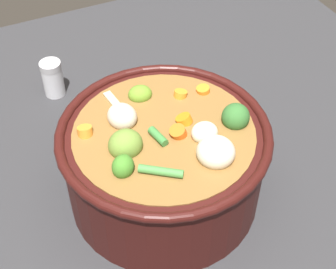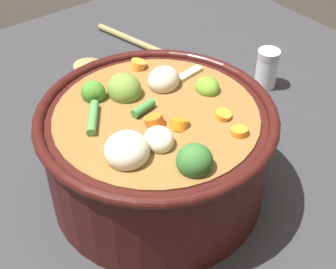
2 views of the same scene
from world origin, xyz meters
name	(u,v)px [view 1 (image 1 of 2)]	position (x,y,z in m)	size (l,w,h in m)	color
ground_plane	(164,193)	(0.00, 0.00, 0.00)	(1.10, 1.10, 0.00)	#2D2D30
cooking_pot	(164,161)	(0.00, 0.00, 0.07)	(0.29, 0.29, 0.16)	#38110F
salt_shaker	(53,78)	(0.08, -0.29, 0.03)	(0.04, 0.04, 0.07)	silver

